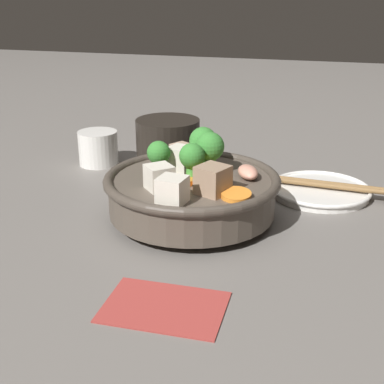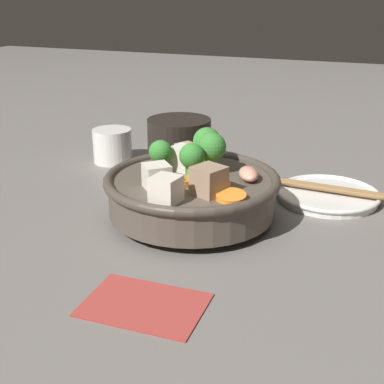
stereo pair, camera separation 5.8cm
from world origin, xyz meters
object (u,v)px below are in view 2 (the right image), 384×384
(stirfry_bowl, at_px, (192,189))
(chopsticks_pair, at_px, (328,188))
(side_saucer, at_px, (328,195))
(tea_cup, at_px, (112,145))
(dark_mug, at_px, (180,145))

(stirfry_bowl, xyz_separation_m, chopsticks_pair, (0.15, 0.12, -0.02))
(side_saucer, xyz_separation_m, chopsticks_pair, (0.00, -0.00, 0.01))
(side_saucer, relative_size, tea_cup, 2.20)
(tea_cup, distance_m, chopsticks_pair, 0.36)
(tea_cup, height_order, dark_mug, dark_mug)
(stirfry_bowl, bearing_deg, tea_cup, 141.13)
(stirfry_bowl, height_order, dark_mug, stirfry_bowl)
(side_saucer, xyz_separation_m, dark_mug, (-0.23, 0.04, 0.03))
(dark_mug, bearing_deg, tea_cup, 179.24)
(tea_cup, bearing_deg, chopsticks_pair, -6.58)
(tea_cup, relative_size, chopsticks_pair, 0.28)
(stirfry_bowl, bearing_deg, chopsticks_pair, 39.75)
(stirfry_bowl, bearing_deg, dark_mug, 117.23)
(tea_cup, relative_size, dark_mug, 0.52)
(dark_mug, bearing_deg, chopsticks_pair, -9.53)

